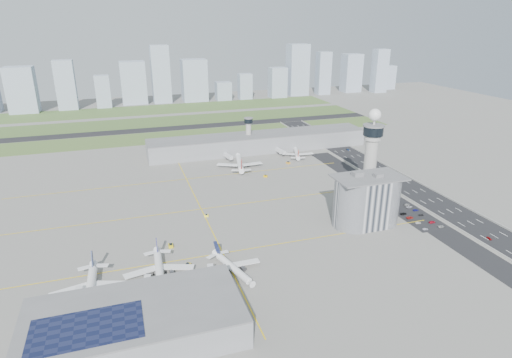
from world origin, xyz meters
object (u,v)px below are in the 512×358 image
object	(u,v)px
control_tower	(371,153)
car_lot_7	(432,222)
tug_5	(288,163)
car_lot_1	(418,223)
car_hw_1	(394,178)
car_hw_4	(308,136)
airplane_far_b	(297,150)
car_lot_3	(403,214)
airplane_near_c	(233,264)
car_lot_4	(396,208)
tug_0	(111,290)
car_lot_9	(416,210)
jet_bridge_far_0	(225,156)
jet_bridge_near_0	(73,310)
jet_bridge_far_1	(277,151)
airplane_near_a	(90,283)
car_lot_5	(390,205)
airplane_near_b	(159,266)
car_lot_0	(425,229)
car_lot_10	(409,207)
car_lot_8	(421,215)
airplane_far_a	(240,160)
tug_3	(206,215)
tug_2	(188,265)
car_hw_2	(348,149)
admin_building	(367,201)
car_lot_11	(407,205)
car_hw_0	(489,238)
jet_bridge_near_1	(145,297)
car_lot_2	(410,218)
tug_4	(266,176)
tug_1	(171,245)

from	to	relation	value
control_tower	car_lot_7	world-z (taller)	control_tower
tug_5	car_lot_1	bearing A→B (deg)	85.86
car_hw_1	car_hw_4	xyz separation A→B (m)	(-9.27, 141.30, 0.09)
airplane_far_b	car_lot_3	world-z (taller)	airplane_far_b
airplane_near_c	car_lot_4	world-z (taller)	airplane_near_c
tug_0	car_lot_4	world-z (taller)	tug_0
car_lot_9	jet_bridge_far_0	bearing A→B (deg)	30.90
jet_bridge_near_0	jet_bridge_far_1	world-z (taller)	same
jet_bridge_far_1	car_lot_1	distance (m)	167.73
airplane_near_a	car_lot_5	xyz separation A→B (m)	(188.39, 42.69, -5.33)
airplane_near_b	jet_bridge_far_0	world-z (taller)	airplane_near_b
car_lot_0	car_lot_10	distance (m)	32.10
airplane_far_b	car_lot_0	size ratio (longest dim) A/B	10.87
car_lot_8	jet_bridge_near_0	bearing A→B (deg)	92.36
airplane_far_a	jet_bridge_far_1	world-z (taller)	airplane_far_a
car_lot_0	car_hw_4	distance (m)	223.44
car_lot_1	car_lot_7	distance (m)	8.98
jet_bridge_far_1	car_lot_5	world-z (taller)	jet_bridge_far_1
airplane_far_b	car_lot_7	world-z (taller)	airplane_far_b
tug_3	car_lot_10	bearing A→B (deg)	-87.03
tug_2	car_hw_2	distance (m)	241.22
admin_building	jet_bridge_far_1	bearing A→B (deg)	90.00
tug_0	car_lot_11	bearing A→B (deg)	109.62
car_lot_5	car_hw_0	xyz separation A→B (m)	(27.02, -57.72, -0.05)
tug_0	car_hw_2	world-z (taller)	tug_0
car_lot_3	car_hw_4	bearing A→B (deg)	-11.62
admin_building	car_hw_4	size ratio (longest dim) A/B	11.16
car_lot_1	car_hw_2	xyz separation A→B (m)	(38.21, 154.18, -0.05)
jet_bridge_near_1	car_lot_7	distance (m)	177.12
car_lot_2	car_hw_4	bearing A→B (deg)	-6.55
airplane_far_a	tug_3	bearing A→B (deg)	163.57
airplane_far_a	jet_bridge_near_0	size ratio (longest dim) A/B	3.28
tug_2	car_lot_4	size ratio (longest dim) A/B	0.93
tug_4	car_hw_1	distance (m)	101.46
car_lot_4	car_lot_9	size ratio (longest dim) A/B	0.94
control_tower	tug_1	xyz separation A→B (m)	(-137.85, -22.51, -34.02)
car_lot_7	car_lot_1	bearing A→B (deg)	73.26
tug_2	car_hw_2	xyz separation A→B (m)	(181.77, 158.59, -0.40)
car_lot_5	car_lot_9	bearing A→B (deg)	-139.02
jet_bridge_near_1	car_lot_9	world-z (taller)	jet_bridge_near_1
tug_1	car_lot_5	xyz separation A→B (m)	(147.99, 10.08, -0.40)
tug_2	car_lot_5	world-z (taller)	tug_2
car_lot_7	admin_building	bearing A→B (deg)	67.64
tug_1	car_lot_1	distance (m)	150.31
airplane_near_c	car_lot_1	world-z (taller)	airplane_near_c
car_lot_8	car_lot_7	bearing A→B (deg)	168.75
car_lot_11	airplane_near_a	bearing A→B (deg)	101.62
control_tower	car_hw_1	world-z (taller)	control_tower
car_lot_3	car_lot_9	distance (m)	11.37
car_lot_2	car_hw_2	bearing A→B (deg)	-14.68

